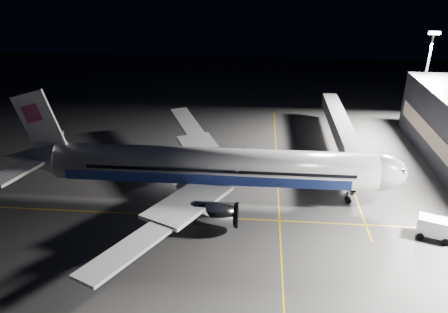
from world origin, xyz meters
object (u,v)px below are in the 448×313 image
at_px(safety_cone_c, 194,182).
at_px(baggage_tug, 180,167).
at_px(service_truck, 439,229).
at_px(safety_cone_a, 253,184).
at_px(safety_cone_b, 236,171).
at_px(jet_bridge, 342,131).
at_px(floodlight_mast_north, 426,73).
at_px(airliner, 207,167).

bearing_deg(safety_cone_c, baggage_tug, 127.17).
bearing_deg(service_truck, safety_cone_c, -179.68).
xyz_separation_m(safety_cone_a, safety_cone_b, (-3.00, 4.27, -0.01)).
bearing_deg(safety_cone_b, safety_cone_a, -54.93).
distance_m(jet_bridge, floodlight_mast_north, 24.06).
distance_m(jet_bridge, safety_cone_a, 21.72).
distance_m(service_truck, safety_cone_a, 27.73).
bearing_deg(airliner, jet_bridge, 38.04).
xyz_separation_m(floodlight_mast_north, service_truck, (-9.20, -40.32, -10.84)).
bearing_deg(baggage_tug, safety_cone_a, 0.10).
relative_size(baggage_tug, safety_cone_b, 4.89).
xyz_separation_m(airliner, safety_cone_b, (4.08, 8.27, -4.86)).
distance_m(jet_bridge, baggage_tug, 30.65).
height_order(safety_cone_a, safety_cone_c, safety_cone_a).
xyz_separation_m(airliner, baggage_tug, (-5.64, 7.99, -4.33)).
bearing_deg(jet_bridge, floodlight_mast_north, 37.74).
distance_m(floodlight_mast_north, baggage_tug, 53.77).
bearing_deg(jet_bridge, safety_cone_c, -151.31).
xyz_separation_m(airliner, floodlight_mast_north, (41.08, 31.99, 7.21)).
bearing_deg(baggage_tug, floodlight_mast_north, 44.73).
xyz_separation_m(floodlight_mast_north, safety_cone_a, (-34.00, -27.99, -12.06)).
bearing_deg(service_truck, airliner, -174.65).
relative_size(service_truck, baggage_tug, 2.03).
bearing_deg(safety_cone_a, jet_bridge, 41.30).
relative_size(floodlight_mast_north, safety_cone_c, 38.41).
height_order(airliner, jet_bridge, airliner).
bearing_deg(airliner, baggage_tug, 125.18).
height_order(floodlight_mast_north, service_truck, floodlight_mast_north).
xyz_separation_m(jet_bridge, safety_cone_a, (-16.00, -14.06, -4.27)).
relative_size(floodlight_mast_north, safety_cone_a, 33.43).
xyz_separation_m(floodlight_mast_north, baggage_tug, (-46.71, -23.99, -11.54)).
xyz_separation_m(service_truck, baggage_tug, (-37.51, 16.32, -0.70)).
xyz_separation_m(service_truck, safety_cone_c, (-34.49, 12.33, -1.26)).
distance_m(service_truck, safety_cone_b, 32.41).
xyz_separation_m(airliner, service_truck, (31.88, -8.33, -3.63)).
height_order(airliner, safety_cone_b, airliner).
height_order(floodlight_mast_north, safety_cone_c, floodlight_mast_north).
height_order(service_truck, safety_cone_a, service_truck).
bearing_deg(safety_cone_c, safety_cone_a, 0.00).
height_order(jet_bridge, safety_cone_c, jet_bridge).
xyz_separation_m(floodlight_mast_north, safety_cone_b, (-37.00, -23.71, -12.07)).
bearing_deg(floodlight_mast_north, baggage_tug, -152.81).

